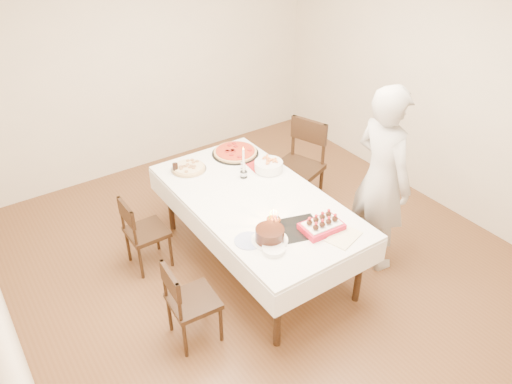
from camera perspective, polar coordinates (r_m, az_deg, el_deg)
floor at (r=4.96m, az=1.34°, el=-8.11°), size 5.00×5.00×0.00m
wall_back at (r=6.23m, az=-12.43°, el=14.50°), size 4.50×0.04×2.70m
wall_right at (r=5.70m, az=20.63°, el=11.39°), size 0.04×5.00×2.70m
dining_table at (r=4.75m, az=0.00°, el=-4.45°), size 1.91×2.42×0.75m
chair_right_savory at (r=5.46m, az=4.69°, el=2.66°), size 0.67×0.67×1.02m
chair_left_savory at (r=4.83m, az=-12.37°, el=-4.46°), size 0.39×0.39×0.77m
chair_left_dessert at (r=4.07m, az=-7.19°, el=-12.25°), size 0.43×0.43×0.78m
person at (r=4.65m, az=14.15°, el=1.41°), size 0.49×0.69×1.81m
pizza_white at (r=4.98m, az=-7.70°, el=2.72°), size 0.43×0.43×0.04m
pizza_pepperoni at (r=5.23m, az=-2.38°, el=4.58°), size 0.54×0.54×0.04m
red_placemat at (r=5.03m, az=0.50°, el=3.11°), size 0.27×0.27×0.01m
pasta_bowl at (r=4.92m, az=1.45°, el=3.02°), size 0.35×0.35×0.09m
taper_candle at (r=4.75m, az=-1.44°, el=3.42°), size 0.09×0.09×0.33m
shaker_pair at (r=4.93m, az=-1.36°, el=2.91°), size 0.09×0.09×0.08m
cola_glass at (r=4.94m, az=-9.20°, el=2.71°), size 0.06×0.06×0.10m
layer_cake at (r=4.00m, az=1.58°, el=-4.92°), size 0.39×0.39×0.12m
cake_board at (r=4.18m, az=5.03°, el=-4.16°), size 0.41×0.41×0.01m
birthday_cake at (r=4.14m, az=2.02°, el=-3.10°), size 0.13×0.13×0.13m
strawberry_box at (r=4.16m, az=7.53°, el=-3.83°), size 0.36×0.25×0.08m
box_lid at (r=4.13m, az=10.00°, el=-5.13°), size 0.33×0.27×0.02m
plate_stack at (r=3.92m, az=2.03°, el=-6.55°), size 0.24×0.24×0.04m
china_plate at (r=4.03m, az=-0.84°, el=-5.58°), size 0.31×0.31×0.01m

